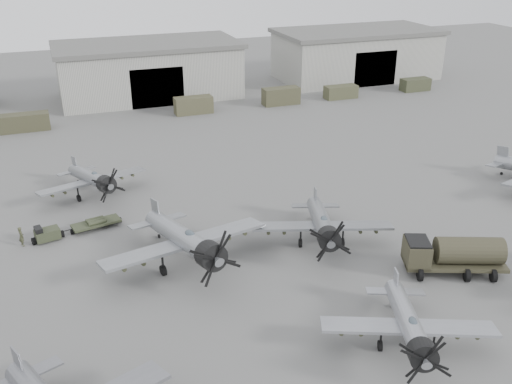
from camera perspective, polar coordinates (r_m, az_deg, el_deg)
ground at (r=41.90m, az=5.62°, el=-11.56°), size 220.00×220.00×0.00m
hangar_center at (r=95.60m, az=-10.70°, el=11.94°), size 29.00×14.80×8.70m
hangar_right at (r=108.41m, az=10.00°, el=13.47°), size 29.00×14.80×8.70m
support_truck_2 at (r=83.65m, az=-22.13°, el=6.48°), size 6.47×2.20×2.35m
support_truck_4 at (r=85.81m, az=-6.26°, el=8.63°), size 5.60×2.20×2.48m
support_truck_5 at (r=90.04m, az=2.52°, el=9.56°), size 5.78×2.20×2.62m
support_truck_6 at (r=94.52m, az=8.48°, el=9.87°), size 5.31×2.20×2.05m
support_truck_7 at (r=101.90m, az=15.64°, el=10.31°), size 4.95×2.20×2.08m
aircraft_near_1 at (r=38.09m, az=15.13°, el=-12.81°), size 11.00×9.95×4.47m
aircraft_mid_1 at (r=45.28m, az=-6.95°, el=-4.85°), size 13.91×12.52×5.52m
aircraft_mid_2 at (r=48.39m, az=6.68°, el=-3.23°), size 11.95×10.77×4.80m
aircraft_far_0 at (r=59.50m, az=-15.96°, el=1.27°), size 11.14×10.03×4.46m
fuel_tanker at (r=47.46m, az=19.18°, el=-5.77°), size 8.26×5.29×3.03m
tug_trailer at (r=53.31m, az=-18.43°, el=-3.62°), size 7.63×2.94×1.51m
ground_crew at (r=52.86m, az=-22.42°, el=-4.12°), size 0.66×0.77×1.79m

